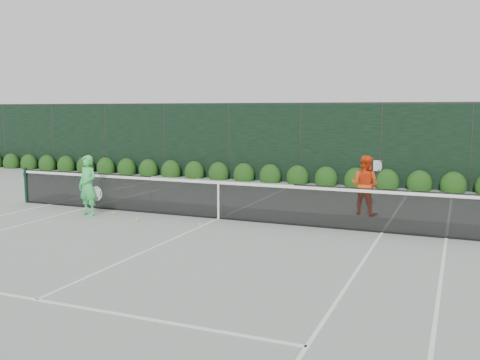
% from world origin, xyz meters
% --- Properties ---
extents(ground, '(80.00, 80.00, 0.00)m').
position_xyz_m(ground, '(0.00, 0.00, 0.00)').
color(ground, gray).
rests_on(ground, ground).
extents(tennis_net, '(12.90, 0.10, 1.07)m').
position_xyz_m(tennis_net, '(-0.02, 0.00, 0.53)').
color(tennis_net, '#103120').
rests_on(tennis_net, ground).
extents(player_woman, '(0.67, 0.48, 1.60)m').
position_xyz_m(player_woman, '(-3.39, -0.89, 0.80)').
color(player_woman, '#3DD261').
rests_on(player_woman, ground).
extents(player_man, '(0.95, 0.79, 1.59)m').
position_xyz_m(player_man, '(3.35, 2.06, 0.80)').
color(player_man, '#F34714').
rests_on(player_man, ground).
extents(court_lines, '(11.03, 23.83, 0.01)m').
position_xyz_m(court_lines, '(0.00, 0.00, 0.01)').
color(court_lines, white).
rests_on(court_lines, ground).
extents(windscreen_fence, '(32.00, 21.07, 3.06)m').
position_xyz_m(windscreen_fence, '(0.00, -2.71, 1.51)').
color(windscreen_fence, black).
rests_on(windscreen_fence, ground).
extents(hedge_row, '(31.66, 0.65, 0.94)m').
position_xyz_m(hedge_row, '(-0.00, 7.15, 0.23)').
color(hedge_row, '#12360E').
rests_on(hedge_row, ground).
extents(tennis_balls, '(2.87, 1.61, 0.07)m').
position_xyz_m(tennis_balls, '(-1.19, -0.49, 0.03)').
color(tennis_balls, '#D3E432').
rests_on(tennis_balls, ground).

